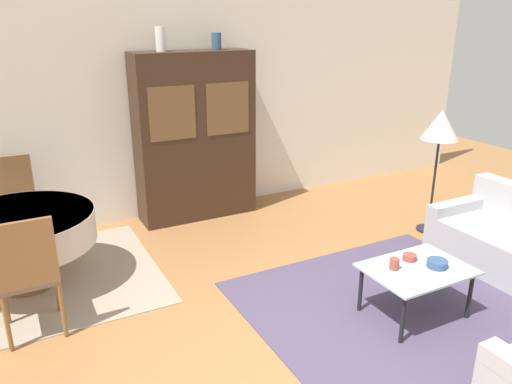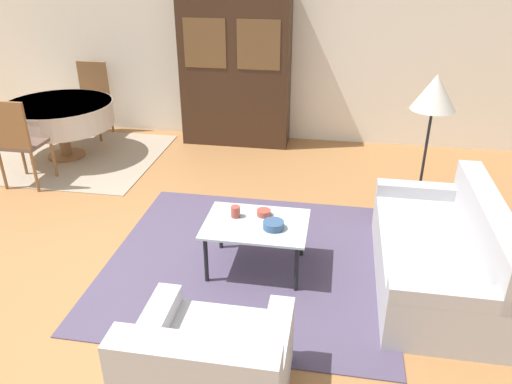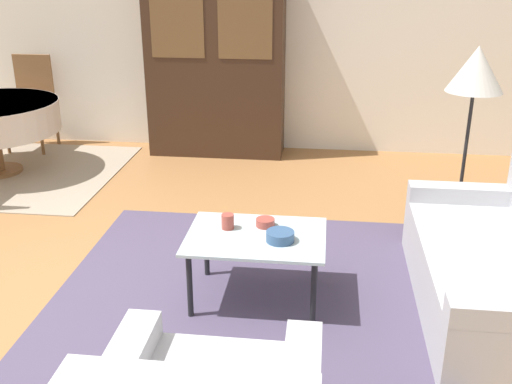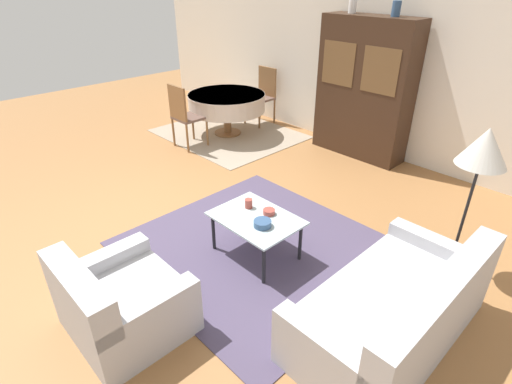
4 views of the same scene
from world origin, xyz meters
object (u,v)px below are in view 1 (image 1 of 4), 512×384
Objects in this scene: display_cabinet at (195,137)px; dining_chair_far at (14,199)px; bowl_small at (410,257)px; vase_short at (216,41)px; coffee_table at (417,273)px; vase_tall at (161,39)px; dining_table at (20,230)px; floor_lamp at (441,129)px; cup at (394,264)px; bowl at (437,264)px; dining_chair_near at (28,271)px.

display_cabinet is 2.17m from dining_chair_far.
vase_short is (-0.52, 2.91, 1.70)m from bowl_small.
coffee_table is 7.16× the size of bowl_small.
vase_short is at bearing 0.00° from vase_tall.
floor_lamp is at bearing -10.33° from dining_table.
vase_tall is (-0.98, 2.98, 1.71)m from cup.
cup is at bearing 158.15° from coffee_table.
floor_lamp is at bearing -33.57° from vase_tall.
vase_tall reaches higher than coffee_table.
display_cabinet is 1.18m from vase_short.
vase_short is (2.45, 0.97, 1.59)m from dining_table.
floor_lamp is 2.05m from bowl.
bowl is 1.43× the size of bowl_small.
bowl is (3.08, -2.15, -0.10)m from dining_table.
vase_tall is at bearing 108.20° from cup.
vase_short reaches higher than bowl_small.
vase_tall is at bearing -178.07° from dining_chair_far.
vase_tall reaches higher than dining_table.
dining_table reaches higher than coffee_table.
cup is at bearing 133.15° from dining_chair_far.
dining_table is 7.83× the size of bowl.
dining_chair_near is at bearing 157.99° from coffee_table.
coffee_table is at bearing -69.04° from vase_tall.
display_cabinet reaches higher than coffee_table.
dining_table is 6.86× the size of vase_short.
cup is (2.74, -2.01, -0.08)m from dining_table.
dining_chair_near reaches higher than bowl.
coffee_table is 0.42× the size of display_cabinet.
dining_chair_near is at bearing 157.98° from bowl.
display_cabinet is at bearing -179.84° from vase_short.
dining_chair_near is 2.95m from cup.
bowl_small is (0.04, 0.14, 0.07)m from coffee_table.
vase_short is at bearing 21.53° from dining_table.
floor_lamp is (4.43, -1.71, 0.66)m from dining_chair_far.
vase_tall is (-0.37, 0.00, 1.18)m from display_cabinet.
display_cabinet is 2.00× the size of dining_chair_near.
dining_chair_near is 3.04m from vase_tall.
bowl_small is (0.85, -2.91, -0.56)m from display_cabinet.
dining_table is at bearing 90.00° from dining_chair_far.
bowl reaches higher than bowl_small.
floor_lamp is 15.07× the size of cup.
vase_tall reaches higher than dining_chair_far.
vase_short is at bearing 95.55° from cup.
vase_tall is (1.76, 1.87, 1.62)m from dining_chair_near.
display_cabinet is 2.91m from floor_lamp.
vase_tall is at bearing 179.86° from display_cabinet.
vase_short is (2.45, 1.87, 1.58)m from dining_chair_near.
coffee_table is 0.23m from cup.
dining_chair_near reaches higher than dining_table.
dining_table is 4.55m from floor_lamp.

